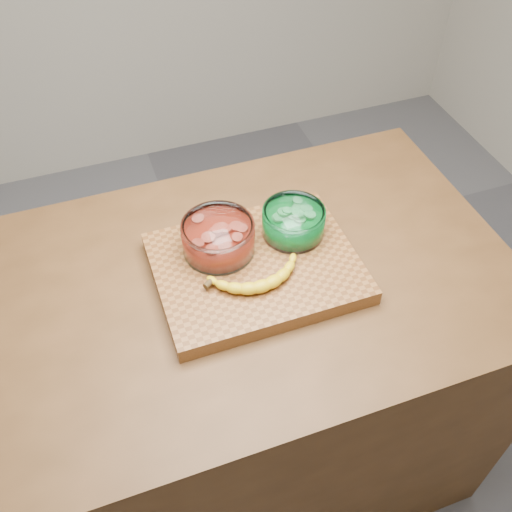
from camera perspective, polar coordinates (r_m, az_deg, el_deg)
name	(u,v)px	position (r m, az deg, el deg)	size (l,w,h in m)	color
ground	(256,445)	(2.07, 0.00, -18.36)	(3.50, 3.50, 0.00)	#59585D
counter	(256,377)	(1.67, 0.00, -11.96)	(1.20, 0.80, 0.90)	#4F3117
cutting_board	(256,268)	(1.29, 0.00, -1.21)	(0.45, 0.35, 0.04)	brown
bowl_red	(218,238)	(1.28, -3.78, 1.82)	(0.16, 0.16, 0.08)	white
bowl_green	(293,222)	(1.32, 3.76, 3.42)	(0.15, 0.15, 0.07)	white
banana	(257,278)	(1.23, 0.12, -2.17)	(0.24, 0.11, 0.03)	gold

